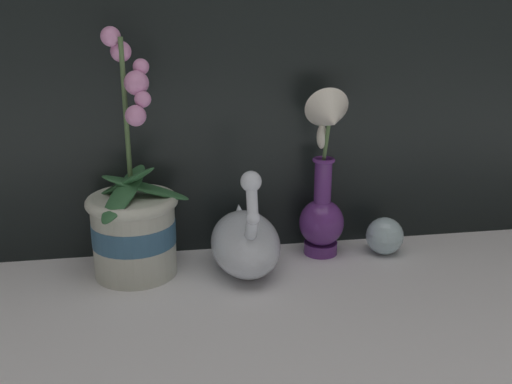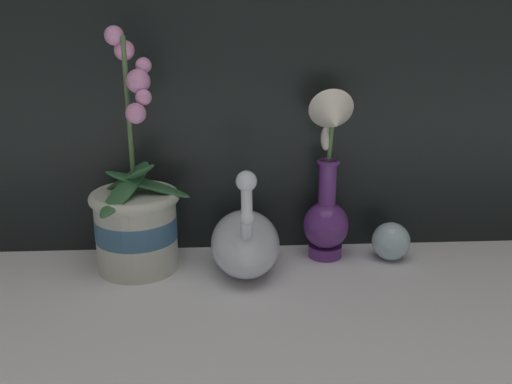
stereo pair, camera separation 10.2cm
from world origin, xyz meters
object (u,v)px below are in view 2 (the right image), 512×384
(glass_sphere, at_px, (391,241))
(blue_vase, at_px, (328,192))
(orchid_potted_plant, at_px, (136,218))
(swan_figurine, at_px, (245,240))

(glass_sphere, bearing_deg, blue_vase, 174.83)
(orchid_potted_plant, distance_m, swan_figurine, 0.19)
(swan_figurine, height_order, glass_sphere, swan_figurine)
(orchid_potted_plant, distance_m, blue_vase, 0.34)
(orchid_potted_plant, xyz_separation_m, swan_figurine, (0.19, -0.02, -0.04))
(orchid_potted_plant, relative_size, swan_figurine, 1.99)
(orchid_potted_plant, bearing_deg, glass_sphere, 1.39)
(orchid_potted_plant, xyz_separation_m, glass_sphere, (0.46, 0.01, -0.06))
(swan_figurine, relative_size, glass_sphere, 3.00)
(swan_figurine, height_order, blue_vase, blue_vase)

